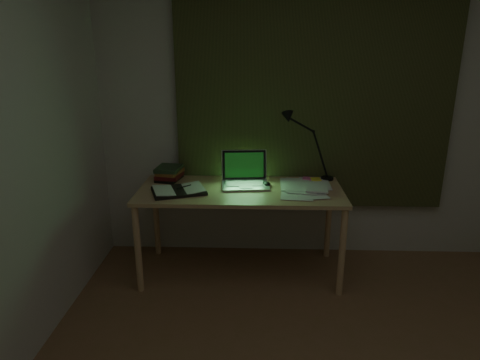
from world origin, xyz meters
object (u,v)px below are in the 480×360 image
object	(u,v)px
laptop	(245,171)
book_stack	(170,173)
desk	(241,232)
loose_papers	(309,188)
desk_lamp	(329,147)
open_textbook	(179,190)

from	to	relation	value
laptop	book_stack	world-z (taller)	laptop
desk	book_stack	world-z (taller)	book_stack
loose_papers	laptop	bearing A→B (deg)	175.51
desk_lamp	book_stack	bearing A→B (deg)	-162.84
open_textbook	loose_papers	world-z (taller)	open_textbook
laptop	desk_lamp	world-z (taller)	desk_lamp
laptop	loose_papers	bearing A→B (deg)	-10.04
open_textbook	book_stack	xyz separation A→B (m)	(-0.13, 0.30, 0.04)
book_stack	desk_lamp	world-z (taller)	desk_lamp
loose_papers	desk_lamp	world-z (taller)	desk_lamp
desk	open_textbook	world-z (taller)	open_textbook
desk	loose_papers	world-z (taller)	loose_papers
laptop	book_stack	size ratio (longest dim) A/B	1.84
book_stack	desk_lamp	size ratio (longest dim) A/B	0.40
desk	open_textbook	size ratio (longest dim) A/B	4.07
desk	loose_papers	size ratio (longest dim) A/B	3.94
loose_papers	book_stack	bearing A→B (deg)	170.40
open_textbook	desk_lamp	xyz separation A→B (m)	(1.16, 0.36, 0.26)
desk	desk_lamp	bearing A→B (deg)	21.25
laptop	open_textbook	bearing A→B (deg)	-168.62
desk	open_textbook	bearing A→B (deg)	-169.03
open_textbook	loose_papers	size ratio (longest dim) A/B	0.97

